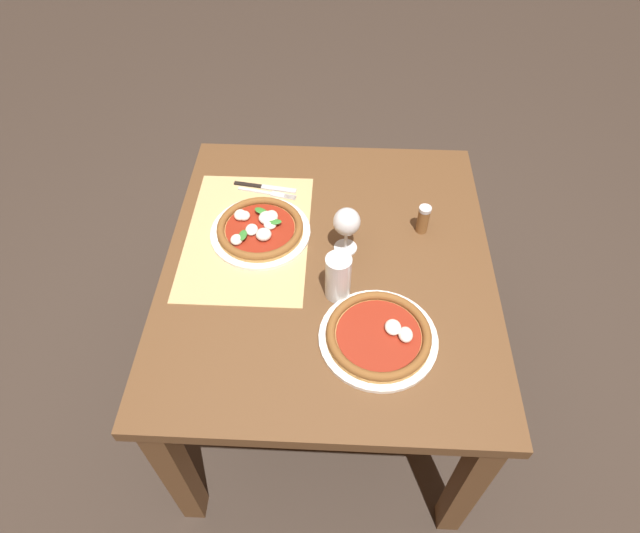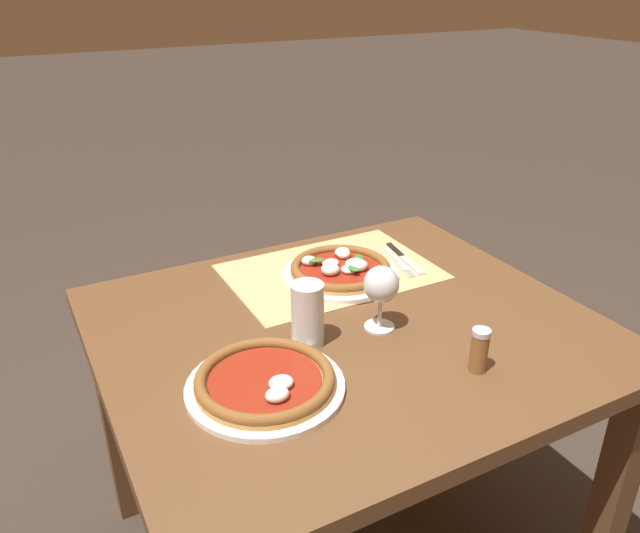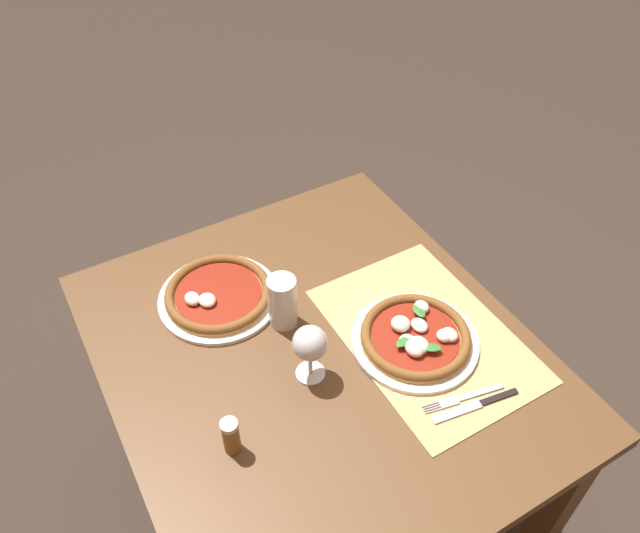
{
  "view_description": "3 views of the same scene",
  "coord_description": "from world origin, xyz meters",
  "px_view_note": "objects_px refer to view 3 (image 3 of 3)",
  "views": [
    {
      "loc": [
        1.04,
        0.02,
        1.94
      ],
      "look_at": [
        0.07,
        -0.02,
        0.8
      ],
      "focal_mm": 30.0,
      "sensor_mm": 36.0,
      "label": 1
    },
    {
      "loc": [
        0.64,
        1.07,
        1.49
      ],
      "look_at": [
        0.01,
        -0.12,
        0.84
      ],
      "focal_mm": 35.0,
      "sensor_mm": 36.0,
      "label": 2
    },
    {
      "loc": [
        -0.82,
        0.46,
        1.93
      ],
      "look_at": [
        0.16,
        -0.1,
        0.83
      ],
      "focal_mm": 35.0,
      "sensor_mm": 36.0,
      "label": 3
    }
  ],
  "objects_px": {
    "pizza_near": "(416,337)",
    "pizza_far": "(218,295)",
    "wine_glass": "(310,345)",
    "fork": "(463,398)",
    "pint_glass": "(282,303)",
    "pepper_shaker": "(231,436)",
    "knife": "(475,405)"
  },
  "relations": [
    {
      "from": "knife",
      "to": "fork",
      "type": "bearing_deg",
      "value": 20.35
    },
    {
      "from": "wine_glass",
      "to": "fork",
      "type": "xyz_separation_m",
      "value": [
        -0.23,
        -0.26,
        -0.1
      ]
    },
    {
      "from": "wine_glass",
      "to": "fork",
      "type": "bearing_deg",
      "value": -131.51
    },
    {
      "from": "pizza_near",
      "to": "fork",
      "type": "height_order",
      "value": "pizza_near"
    },
    {
      "from": "pizza_far",
      "to": "pizza_near",
      "type": "bearing_deg",
      "value": -136.25
    },
    {
      "from": "pizza_far",
      "to": "fork",
      "type": "distance_m",
      "value": 0.66
    },
    {
      "from": "wine_glass",
      "to": "pepper_shaker",
      "type": "distance_m",
      "value": 0.26
    },
    {
      "from": "fork",
      "to": "pepper_shaker",
      "type": "distance_m",
      "value": 0.52
    },
    {
      "from": "pizza_near",
      "to": "wine_glass",
      "type": "xyz_separation_m",
      "value": [
        0.05,
        0.26,
        0.08
      ]
    },
    {
      "from": "pizza_far",
      "to": "pepper_shaker",
      "type": "height_order",
      "value": "pepper_shaker"
    },
    {
      "from": "pizza_far",
      "to": "wine_glass",
      "type": "distance_m",
      "value": 0.35
    },
    {
      "from": "knife",
      "to": "pepper_shaker",
      "type": "height_order",
      "value": "pepper_shaker"
    },
    {
      "from": "pizza_near",
      "to": "wine_glass",
      "type": "relative_size",
      "value": 1.99
    },
    {
      "from": "pizza_near",
      "to": "pepper_shaker",
      "type": "relative_size",
      "value": 3.19
    },
    {
      "from": "fork",
      "to": "pepper_shaker",
      "type": "height_order",
      "value": "pepper_shaker"
    },
    {
      "from": "wine_glass",
      "to": "pepper_shaker",
      "type": "height_order",
      "value": "wine_glass"
    },
    {
      "from": "pizza_far",
      "to": "pepper_shaker",
      "type": "distance_m",
      "value": 0.44
    },
    {
      "from": "pizza_far",
      "to": "wine_glass",
      "type": "height_order",
      "value": "wine_glass"
    },
    {
      "from": "pizza_far",
      "to": "fork",
      "type": "relative_size",
      "value": 1.58
    },
    {
      "from": "pint_glass",
      "to": "fork",
      "type": "xyz_separation_m",
      "value": [
        -0.41,
        -0.24,
        -0.06
      ]
    },
    {
      "from": "pizza_far",
      "to": "knife",
      "type": "relative_size",
      "value": 1.46
    },
    {
      "from": "pepper_shaker",
      "to": "fork",
      "type": "bearing_deg",
      "value": -106.4
    },
    {
      "from": "pint_glass",
      "to": "pizza_near",
      "type": "bearing_deg",
      "value": -132.3
    },
    {
      "from": "knife",
      "to": "pizza_far",
      "type": "bearing_deg",
      "value": 31.97
    },
    {
      "from": "pizza_far",
      "to": "wine_glass",
      "type": "bearing_deg",
      "value": -164.19
    },
    {
      "from": "wine_glass",
      "to": "fork",
      "type": "relative_size",
      "value": 0.78
    },
    {
      "from": "fork",
      "to": "pepper_shaker",
      "type": "relative_size",
      "value": 2.06
    },
    {
      "from": "pizza_near",
      "to": "pint_glass",
      "type": "height_order",
      "value": "pint_glass"
    },
    {
      "from": "pint_glass",
      "to": "pepper_shaker",
      "type": "height_order",
      "value": "pint_glass"
    },
    {
      "from": "pizza_near",
      "to": "knife",
      "type": "height_order",
      "value": "pizza_near"
    },
    {
      "from": "pizza_near",
      "to": "pizza_far",
      "type": "height_order",
      "value": "pizza_near"
    },
    {
      "from": "pint_glass",
      "to": "fork",
      "type": "height_order",
      "value": "pint_glass"
    }
  ]
}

